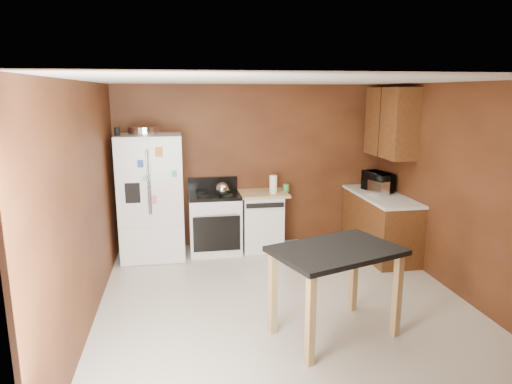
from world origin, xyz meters
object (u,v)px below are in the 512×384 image
object	(u,v)px
microwave	(378,182)
refrigerator	(152,197)
kettle	(222,189)
pen_cup	(117,131)
toaster	(379,188)
roasting_pan	(144,130)
green_canister	(286,188)
gas_range	(215,222)
paper_towel	(273,184)
island	(336,262)
dishwasher	(261,220)

from	to	relation	value
microwave	refrigerator	size ratio (longest dim) A/B	0.27
microwave	kettle	bearing A→B (deg)	73.05
pen_cup	toaster	distance (m)	3.83
roasting_pan	refrigerator	size ratio (longest dim) A/B	0.24
roasting_pan	green_canister	bearing A→B (deg)	1.90
green_canister	gas_range	size ratio (longest dim) A/B	0.10
gas_range	kettle	bearing A→B (deg)	-50.22
paper_towel	microwave	world-z (taller)	microwave
pen_cup	refrigerator	xyz separation A→B (m)	(0.41, 0.08, -0.96)
green_canister	toaster	bearing A→B (deg)	-21.51
gas_range	island	bearing A→B (deg)	-69.95
pen_cup	kettle	size ratio (longest dim) A/B	0.57
paper_towel	gas_range	size ratio (longest dim) A/B	0.25
kettle	paper_towel	bearing A→B (deg)	5.24
roasting_pan	island	size ratio (longest dim) A/B	0.31
kettle	microwave	bearing A→B (deg)	-2.25
paper_towel	microwave	bearing A→B (deg)	-5.89
green_canister	pen_cup	bearing A→B (deg)	-175.41
dishwasher	refrigerator	bearing A→B (deg)	-177.02
dishwasher	island	bearing A→B (deg)	-84.70
kettle	refrigerator	bearing A→B (deg)	176.06
roasting_pan	pen_cup	size ratio (longest dim) A/B	3.89
paper_towel	refrigerator	world-z (taller)	refrigerator
pen_cup	green_canister	distance (m)	2.61
dishwasher	gas_range	bearing A→B (deg)	-178.06
pen_cup	island	bearing A→B (deg)	-47.60
microwave	roasting_pan	bearing A→B (deg)	71.90
toaster	microwave	bearing A→B (deg)	51.97
island	gas_range	bearing A→B (deg)	110.05
toaster	dishwasher	world-z (taller)	toaster
pen_cup	paper_towel	bearing A→B (deg)	2.22
paper_towel	refrigerator	size ratio (longest dim) A/B	0.15
pen_cup	microwave	bearing A→B (deg)	-1.19
kettle	island	xyz separation A→B (m)	(0.86, -2.52, -0.23)
roasting_pan	island	bearing A→B (deg)	-53.57
gas_range	island	world-z (taller)	gas_range
toaster	island	xyz separation A→B (m)	(-1.43, -2.20, -0.24)
refrigerator	island	bearing A→B (deg)	-54.08
gas_range	microwave	bearing A→B (deg)	-5.16
pen_cup	kettle	xyz separation A→B (m)	(1.43, 0.01, -0.86)
toaster	refrigerator	world-z (taller)	refrigerator
roasting_pan	dishwasher	size ratio (longest dim) A/B	0.49
refrigerator	island	world-z (taller)	refrigerator
green_canister	microwave	size ratio (longest dim) A/B	0.22
roasting_pan	microwave	bearing A→B (deg)	-3.40
kettle	microwave	xyz separation A→B (m)	(2.37, -0.09, 0.04)
microwave	gas_range	bearing A→B (deg)	70.14
refrigerator	roasting_pan	bearing A→B (deg)	147.71
kettle	microwave	world-z (taller)	microwave
paper_towel	toaster	size ratio (longest dim) A/B	0.95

